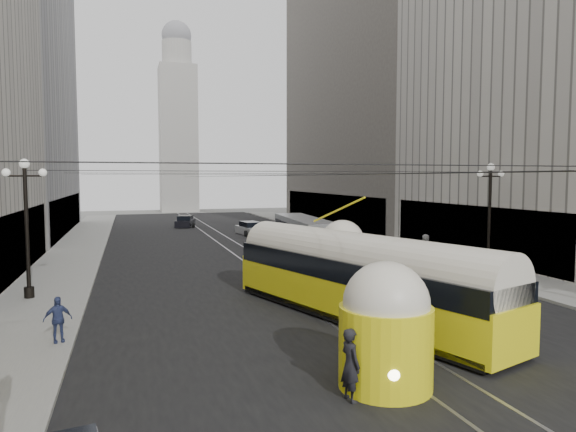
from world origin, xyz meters
TOP-DOWN VIEW (x-y plane):
  - road at (0.00, 32.50)m, footprint 20.00×85.00m
  - sidewalk_left at (-12.00, 36.00)m, footprint 4.00×72.00m
  - sidewalk_right at (12.00, 36.00)m, footprint 4.00×72.00m
  - rail_left at (-0.75, 32.50)m, footprint 0.12×85.00m
  - rail_right at (0.75, 32.50)m, footprint 0.12×85.00m
  - building_right_far at (20.00, 48.00)m, footprint 12.60×32.60m
  - distant_tower at (0.00, 80.00)m, footprint 6.00×6.00m
  - lamppost_left_mid at (-12.60, 18.00)m, footprint 1.86×0.44m
  - lamppost_right_mid at (12.60, 18.00)m, footprint 1.86×0.44m
  - catenary at (0.12, 31.49)m, footprint 25.00×72.00m
  - streetcar at (0.50, 10.71)m, footprint 6.74×15.24m
  - city_bus at (4.23, 27.97)m, footprint 3.01×10.76m
  - sedan_white_far at (3.32, 41.61)m, footprint 2.31×4.40m
  - sedan_dark_far at (-1.93, 52.07)m, footprint 2.77×4.46m
  - pedestrian_crossing_a at (-2.85, 3.87)m, footprint 0.55×0.75m
  - pedestrian_sidewalk_right at (10.70, 21.87)m, footprint 0.94×0.66m
  - pedestrian_sidewalk_left at (-10.50, 10.66)m, footprint 1.02×0.74m

SIDE VIEW (x-z plane):
  - road at x=0.00m, z-range -0.01..0.01m
  - rail_left at x=-0.75m, z-range -0.02..0.02m
  - rail_right at x=0.75m, z-range -0.02..0.02m
  - sidewalk_left at x=-12.00m, z-range 0.00..0.15m
  - sidewalk_right at x=12.00m, z-range 0.00..0.15m
  - sedan_dark_far at x=-1.93m, z-range -0.06..1.25m
  - sedan_white_far at x=3.32m, z-range -0.06..1.26m
  - pedestrian_sidewalk_left at x=-10.50m, z-range 0.15..1.70m
  - pedestrian_crossing_a at x=-2.85m, z-range 0.00..1.88m
  - pedestrian_sidewalk_right at x=10.70m, z-range 0.15..1.91m
  - city_bus at x=4.23m, z-range 0.13..2.83m
  - streetcar at x=0.50m, z-range -0.04..3.45m
  - lamppost_left_mid at x=-12.60m, z-range 0.56..6.93m
  - lamppost_right_mid at x=12.60m, z-range 0.56..6.93m
  - catenary at x=0.12m, z-range 5.77..6.00m
  - distant_tower at x=0.00m, z-range -0.71..30.65m
  - building_right_far at x=20.00m, z-range 0.01..32.61m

